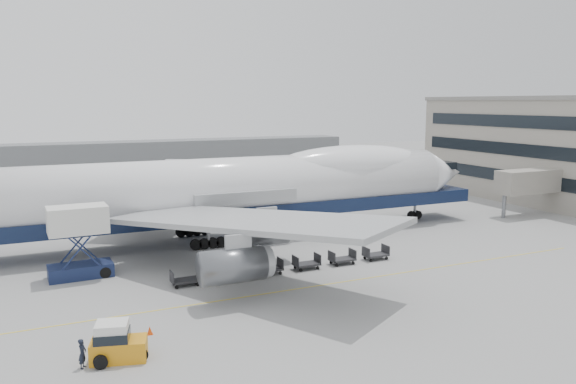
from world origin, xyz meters
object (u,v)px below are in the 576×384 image
baggage_tug (116,343)px  airliner (232,188)px  catering_truck (79,238)px  ground_worker (82,354)px

baggage_tug → airliner: bearing=72.7°
catering_truck → baggage_tug: 17.54m
catering_truck → ground_worker: size_ratio=3.59×
catering_truck → baggage_tug: size_ratio=1.78×
catering_truck → ground_worker: 17.84m
ground_worker → catering_truck: bearing=20.7°
airliner → ground_worker: size_ratio=39.18×
baggage_tug → ground_worker: bearing=-157.8°
baggage_tug → ground_worker: size_ratio=2.02×
catering_truck → baggage_tug: (0.53, -17.36, -2.43)m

